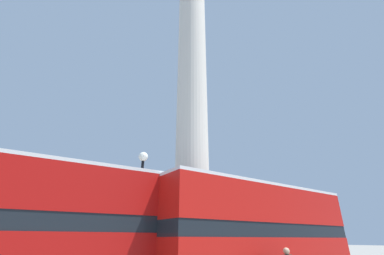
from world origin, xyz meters
name	(u,v)px	position (x,y,z in m)	size (l,w,h in m)	color
monument_column	(192,139)	(0.00, 0.00, 8.01)	(6.34, 6.34, 24.19)	beige
bus_a	(259,230)	(0.94, -4.39, 2.37)	(10.30, 3.66, 4.28)	#B7140F
bus_b	(52,226)	(-7.29, -3.68, 2.42)	(10.86, 3.07, 4.38)	#A80F0C
street_lamp	(140,201)	(-3.71, -1.53, 3.69)	(0.47, 0.47, 6.09)	black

